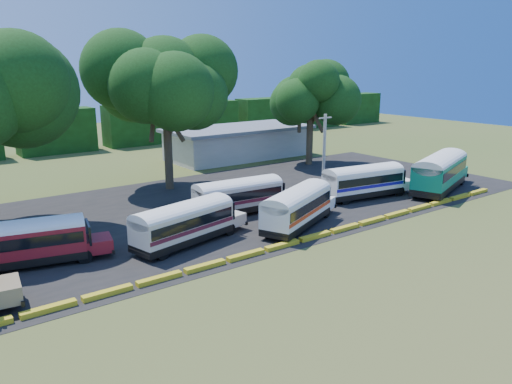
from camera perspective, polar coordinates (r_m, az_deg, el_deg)
ground at (r=32.06m, az=2.06°, el=-7.43°), size 160.00×160.00×0.00m
asphalt_strip at (r=42.03m, az=-7.11°, el=-2.15°), size 64.00×24.00×0.02m
curb at (r=32.73m, az=0.97°, el=-6.67°), size 53.70×0.45×0.30m
terminal_building at (r=65.34m, az=-2.00°, el=5.73°), size 19.00×9.00×4.00m
treeline_backdrop at (r=74.13m, az=-21.88°, el=6.50°), size 130.00×4.00×6.00m
bus_red at (r=33.09m, az=-24.91°, el=-5.02°), size 9.16×4.07×2.92m
bus_cream_west at (r=33.92m, az=-8.08°, el=-3.31°), size 9.30×4.19×2.97m
bus_cream_east at (r=40.49m, az=-1.83°, el=-0.26°), size 9.09×2.88×2.94m
bus_white_red at (r=37.21m, az=4.83°, el=-1.52°), size 9.43×5.92×3.07m
bus_white_blue at (r=46.32m, az=12.34°, el=1.39°), size 9.55×3.68×3.06m
bus_teal at (r=50.64m, az=20.34°, el=2.35°), size 11.47×6.26×3.68m
tree_center at (r=48.44m, az=-10.37°, el=12.72°), size 10.28×10.28×14.49m
tree_east at (r=60.44m, az=6.30°, el=11.57°), size 7.96×7.96×11.98m
utility_pole at (r=49.18m, az=7.79°, el=4.73°), size 1.60×0.30×7.27m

